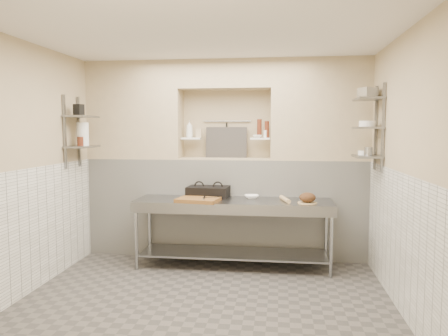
% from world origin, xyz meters
% --- Properties ---
extents(floor, '(4.00, 3.90, 0.10)m').
position_xyz_m(floor, '(0.00, 0.00, -0.05)').
color(floor, '#504B47').
rests_on(floor, ground).
extents(ceiling, '(4.00, 3.90, 0.10)m').
position_xyz_m(ceiling, '(0.00, 0.00, 2.85)').
color(ceiling, silver).
rests_on(ceiling, ground).
extents(wall_left, '(0.10, 3.90, 2.80)m').
position_xyz_m(wall_left, '(-2.05, 0.00, 1.40)').
color(wall_left, tan).
rests_on(wall_left, ground).
extents(wall_right, '(0.10, 3.90, 2.80)m').
position_xyz_m(wall_right, '(2.05, 0.00, 1.40)').
color(wall_right, tan).
rests_on(wall_right, ground).
extents(wall_back, '(4.00, 0.10, 2.80)m').
position_xyz_m(wall_back, '(0.00, 2.00, 1.40)').
color(wall_back, tan).
rests_on(wall_back, ground).
extents(wall_front, '(4.00, 0.10, 2.80)m').
position_xyz_m(wall_front, '(0.00, -2.00, 1.40)').
color(wall_front, tan).
rests_on(wall_front, ground).
extents(backwall_lower, '(4.00, 0.40, 1.40)m').
position_xyz_m(backwall_lower, '(0.00, 1.75, 0.70)').
color(backwall_lower, white).
rests_on(backwall_lower, floor).
extents(alcove_sill, '(1.30, 0.40, 0.02)m').
position_xyz_m(alcove_sill, '(0.00, 1.75, 1.41)').
color(alcove_sill, tan).
rests_on(alcove_sill, backwall_lower).
extents(backwall_pillar_left, '(1.35, 0.40, 1.40)m').
position_xyz_m(backwall_pillar_left, '(-1.33, 1.75, 2.10)').
color(backwall_pillar_left, tan).
rests_on(backwall_pillar_left, backwall_lower).
extents(backwall_pillar_right, '(1.35, 0.40, 1.40)m').
position_xyz_m(backwall_pillar_right, '(1.33, 1.75, 2.10)').
color(backwall_pillar_right, tan).
rests_on(backwall_pillar_right, backwall_lower).
extents(backwall_header, '(1.30, 0.40, 0.40)m').
position_xyz_m(backwall_header, '(0.00, 1.75, 2.60)').
color(backwall_header, tan).
rests_on(backwall_header, backwall_lower).
extents(wainscot_left, '(0.02, 3.90, 1.40)m').
position_xyz_m(wainscot_left, '(-1.99, 0.00, 0.70)').
color(wainscot_left, white).
rests_on(wainscot_left, floor).
extents(wainscot_right, '(0.02, 3.90, 1.40)m').
position_xyz_m(wainscot_right, '(1.99, 0.00, 0.70)').
color(wainscot_right, white).
rests_on(wainscot_right, floor).
extents(alcove_shelf_left, '(0.28, 0.16, 0.02)m').
position_xyz_m(alcove_shelf_left, '(-0.50, 1.75, 1.70)').
color(alcove_shelf_left, white).
rests_on(alcove_shelf_left, backwall_lower).
extents(alcove_shelf_right, '(0.28, 0.16, 0.02)m').
position_xyz_m(alcove_shelf_right, '(0.50, 1.75, 1.70)').
color(alcove_shelf_right, white).
rests_on(alcove_shelf_right, backwall_lower).
extents(utensil_rail, '(0.70, 0.02, 0.02)m').
position_xyz_m(utensil_rail, '(0.00, 1.92, 1.95)').
color(utensil_rail, gray).
rests_on(utensil_rail, wall_back).
extents(hanging_steel, '(0.02, 0.02, 0.30)m').
position_xyz_m(hanging_steel, '(0.00, 1.90, 1.78)').
color(hanging_steel, black).
rests_on(hanging_steel, utensil_rail).
extents(splash_panel, '(0.60, 0.08, 0.45)m').
position_xyz_m(splash_panel, '(0.00, 1.85, 1.64)').
color(splash_panel, '#383330').
rests_on(splash_panel, alcove_sill).
extents(shelf_rail_left_a, '(0.03, 0.03, 0.95)m').
position_xyz_m(shelf_rail_left_a, '(-1.98, 1.25, 1.80)').
color(shelf_rail_left_a, slate).
rests_on(shelf_rail_left_a, wall_left).
extents(shelf_rail_left_b, '(0.03, 0.03, 0.95)m').
position_xyz_m(shelf_rail_left_b, '(-1.98, 0.85, 1.80)').
color(shelf_rail_left_b, slate).
rests_on(shelf_rail_left_b, wall_left).
extents(wall_shelf_left_lower, '(0.30, 0.50, 0.02)m').
position_xyz_m(wall_shelf_left_lower, '(-1.84, 1.05, 1.60)').
color(wall_shelf_left_lower, slate).
rests_on(wall_shelf_left_lower, wall_left).
extents(wall_shelf_left_upper, '(0.30, 0.50, 0.03)m').
position_xyz_m(wall_shelf_left_upper, '(-1.84, 1.05, 2.00)').
color(wall_shelf_left_upper, slate).
rests_on(wall_shelf_left_upper, wall_left).
extents(shelf_rail_right_a, '(0.03, 0.03, 1.05)m').
position_xyz_m(shelf_rail_right_a, '(1.98, 1.25, 1.85)').
color(shelf_rail_right_a, slate).
rests_on(shelf_rail_right_a, wall_right).
extents(shelf_rail_right_b, '(0.03, 0.03, 1.05)m').
position_xyz_m(shelf_rail_right_b, '(1.98, 0.85, 1.85)').
color(shelf_rail_right_b, slate).
rests_on(shelf_rail_right_b, wall_right).
extents(wall_shelf_right_lower, '(0.30, 0.50, 0.02)m').
position_xyz_m(wall_shelf_right_lower, '(1.84, 1.05, 1.50)').
color(wall_shelf_right_lower, slate).
rests_on(wall_shelf_right_lower, wall_right).
extents(wall_shelf_right_mid, '(0.30, 0.50, 0.02)m').
position_xyz_m(wall_shelf_right_mid, '(1.84, 1.05, 1.85)').
color(wall_shelf_right_mid, slate).
rests_on(wall_shelf_right_mid, wall_right).
extents(wall_shelf_right_upper, '(0.30, 0.50, 0.03)m').
position_xyz_m(wall_shelf_right_upper, '(1.84, 1.05, 2.20)').
color(wall_shelf_right_upper, slate).
rests_on(wall_shelf_right_upper, wall_right).
extents(prep_table, '(2.60, 0.70, 0.90)m').
position_xyz_m(prep_table, '(0.18, 1.18, 0.64)').
color(prep_table, gray).
rests_on(prep_table, floor).
extents(panini_press, '(0.58, 0.43, 0.15)m').
position_xyz_m(panini_press, '(-0.19, 1.39, 0.98)').
color(panini_press, black).
rests_on(panini_press, prep_table).
extents(cutting_board, '(0.58, 0.45, 0.05)m').
position_xyz_m(cutting_board, '(-0.26, 1.00, 0.92)').
color(cutting_board, brown).
rests_on(cutting_board, prep_table).
extents(knife_blade, '(0.22, 0.13, 0.01)m').
position_xyz_m(knife_blade, '(-0.10, 1.07, 0.95)').
color(knife_blade, gray).
rests_on(knife_blade, cutting_board).
extents(tongs, '(0.05, 0.25, 0.02)m').
position_xyz_m(tongs, '(-0.18, 0.97, 0.96)').
color(tongs, gray).
rests_on(tongs, cutting_board).
extents(mixing_bowl, '(0.23, 0.23, 0.05)m').
position_xyz_m(mixing_bowl, '(0.41, 1.35, 0.92)').
color(mixing_bowl, white).
rests_on(mixing_bowl, prep_table).
extents(rolling_pin, '(0.15, 0.38, 0.06)m').
position_xyz_m(rolling_pin, '(0.85, 1.16, 0.93)').
color(rolling_pin, tan).
rests_on(rolling_pin, prep_table).
extents(bread_board, '(0.24, 0.24, 0.01)m').
position_xyz_m(bread_board, '(1.13, 1.05, 0.91)').
color(bread_board, tan).
rests_on(bread_board, prep_table).
extents(bread_loaf, '(0.21, 0.21, 0.12)m').
position_xyz_m(bread_loaf, '(1.13, 1.05, 0.98)').
color(bread_loaf, '#4C2D19').
rests_on(bread_loaf, bread_board).
extents(bottle_soap, '(0.11, 0.11, 0.25)m').
position_xyz_m(bottle_soap, '(-0.53, 1.76, 1.84)').
color(bottle_soap, white).
rests_on(bottle_soap, alcove_shelf_left).
extents(jar_alcove, '(0.08, 0.08, 0.12)m').
position_xyz_m(jar_alcove, '(-0.39, 1.78, 1.77)').
color(jar_alcove, tan).
rests_on(jar_alcove, alcove_shelf_left).
extents(bowl_alcove, '(0.17, 0.17, 0.04)m').
position_xyz_m(bowl_alcove, '(0.46, 1.74, 1.73)').
color(bowl_alcove, white).
rests_on(bowl_alcove, alcove_shelf_right).
extents(condiment_a, '(0.06, 0.06, 0.24)m').
position_xyz_m(condiment_a, '(0.59, 1.76, 1.83)').
color(condiment_a, '#522213').
rests_on(condiment_a, alcove_shelf_right).
extents(condiment_b, '(0.07, 0.07, 0.26)m').
position_xyz_m(condiment_b, '(0.49, 1.76, 1.84)').
color(condiment_b, '#522213').
rests_on(condiment_b, alcove_shelf_right).
extents(condiment_c, '(0.06, 0.06, 0.11)m').
position_xyz_m(condiment_c, '(0.58, 1.75, 1.77)').
color(condiment_c, white).
rests_on(condiment_c, alcove_shelf_right).
extents(jug_left, '(0.15, 0.15, 0.31)m').
position_xyz_m(jug_left, '(-1.84, 1.08, 1.77)').
color(jug_left, white).
rests_on(jug_left, wall_shelf_left_lower).
extents(jar_left, '(0.08, 0.08, 0.12)m').
position_xyz_m(jar_left, '(-1.84, 1.00, 1.67)').
color(jar_left, '#522213').
rests_on(jar_left, wall_shelf_left_lower).
extents(box_left_upper, '(0.13, 0.13, 0.15)m').
position_xyz_m(box_left_upper, '(-1.84, 0.98, 2.09)').
color(box_left_upper, black).
rests_on(box_left_upper, wall_shelf_left_upper).
extents(bowl_right, '(0.18, 0.18, 0.05)m').
position_xyz_m(bowl_right, '(1.84, 1.16, 1.54)').
color(bowl_right, white).
rests_on(bowl_right, wall_shelf_right_lower).
extents(canister_right, '(0.11, 0.11, 0.11)m').
position_xyz_m(canister_right, '(1.84, 0.96, 1.57)').
color(canister_right, gray).
rests_on(canister_right, wall_shelf_right_lower).
extents(bowl_right_mid, '(0.20, 0.20, 0.07)m').
position_xyz_m(bowl_right_mid, '(1.84, 1.09, 1.90)').
color(bowl_right_mid, white).
rests_on(bowl_right_mid, wall_shelf_right_mid).
extents(basket_right, '(0.24, 0.25, 0.13)m').
position_xyz_m(basket_right, '(1.84, 1.12, 2.28)').
color(basket_right, gray).
rests_on(basket_right, wall_shelf_right_upper).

